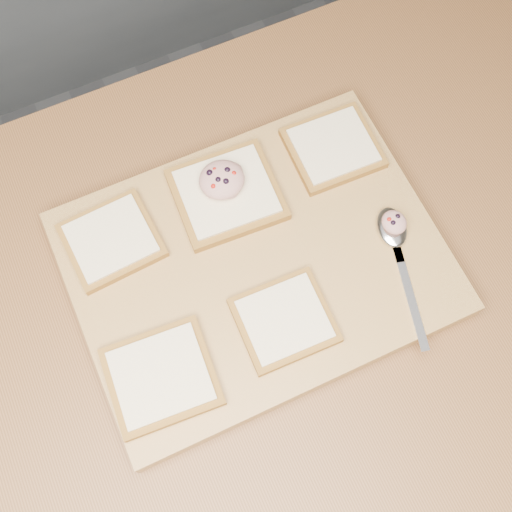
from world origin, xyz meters
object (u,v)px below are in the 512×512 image
(bread_far_center, at_px, (227,194))
(tuna_salad_dollop, at_px, (222,180))
(spoon, at_px, (394,237))
(cutting_board, at_px, (256,264))

(bread_far_center, bearing_deg, tuna_salad_dollop, 97.50)
(bread_far_center, height_order, spoon, bread_far_center)
(cutting_board, distance_m, tuna_salad_dollop, 0.12)
(cutting_board, relative_size, bread_far_center, 3.32)
(spoon, bearing_deg, tuna_salad_dollop, 138.12)
(cutting_board, height_order, bread_far_center, bread_far_center)
(tuna_salad_dollop, xyz_separation_m, spoon, (0.17, -0.15, -0.03))
(cutting_board, xyz_separation_m, tuna_salad_dollop, (0.00, 0.10, 0.05))
(bread_far_center, bearing_deg, spoon, -40.12)
(cutting_board, distance_m, spoon, 0.18)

